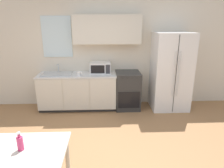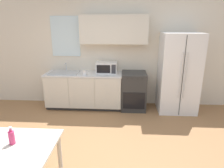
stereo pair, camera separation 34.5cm
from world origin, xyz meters
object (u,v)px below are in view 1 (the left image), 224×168
at_px(microwave, 100,68).
at_px(drink_bottle, 20,143).
at_px(oven_range, 128,90).
at_px(refrigerator, 171,72).
at_px(coffee_mug, 79,74).
at_px(dining_table, 14,164).

xyz_separation_m(microwave, drink_bottle, (-0.83, -2.86, -0.18)).
distance_m(oven_range, microwave, 0.88).
bearing_deg(drink_bottle, microwave, 73.85).
bearing_deg(refrigerator, microwave, 175.31).
relative_size(microwave, coffee_mug, 3.95).
relative_size(microwave, drink_bottle, 2.33).
bearing_deg(coffee_mug, dining_table, -98.40).
bearing_deg(oven_range, coffee_mug, -171.42).
xyz_separation_m(oven_range, microwave, (-0.67, 0.10, 0.56)).
height_order(refrigerator, dining_table, refrigerator).
xyz_separation_m(microwave, dining_table, (-0.89, -2.96, -0.37)).
height_order(coffee_mug, drink_bottle, coffee_mug).
xyz_separation_m(refrigerator, drink_bottle, (-2.53, -2.72, -0.09)).
height_order(refrigerator, drink_bottle, refrigerator).
bearing_deg(refrigerator, coffee_mug, -176.48).
height_order(coffee_mug, dining_table, coffee_mug).
bearing_deg(refrigerator, oven_range, 177.78).
relative_size(coffee_mug, dining_table, 0.12).
bearing_deg(drink_bottle, dining_table, -121.80).
bearing_deg(microwave, refrigerator, -4.69).
xyz_separation_m(oven_range, dining_table, (-1.55, -2.86, 0.19)).
bearing_deg(dining_table, coffee_mug, 81.60).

